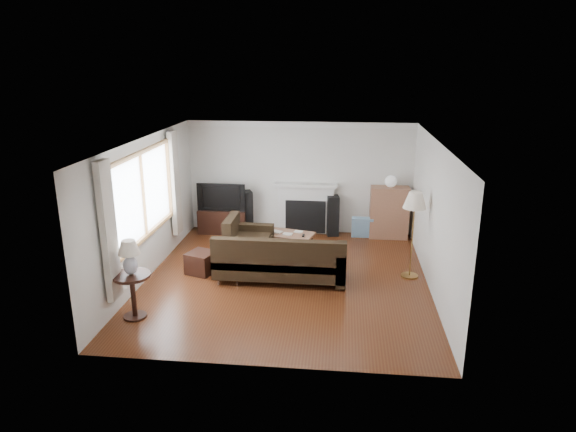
# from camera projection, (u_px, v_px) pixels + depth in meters

# --- Properties ---
(room) EXTENTS (5.10, 5.60, 2.54)m
(room) POSITION_uv_depth(u_px,v_px,m) (286.00, 213.00, 8.86)
(room) COLOR #532612
(room) RESTS_ON ground
(window) EXTENTS (0.12, 2.74, 1.54)m
(window) POSITION_uv_depth(u_px,v_px,m) (144.00, 195.00, 8.83)
(window) COLOR brown
(window) RESTS_ON room
(curtain_near) EXTENTS (0.10, 0.35, 2.10)m
(curtain_near) POSITION_uv_depth(u_px,v_px,m) (108.00, 232.00, 7.42)
(curtain_near) COLOR beige
(curtain_near) RESTS_ON room
(curtain_far) EXTENTS (0.10, 0.35, 2.10)m
(curtain_far) POSITION_uv_depth(u_px,v_px,m) (175.00, 183.00, 10.31)
(curtain_far) COLOR beige
(curtain_far) RESTS_ON room
(fireplace) EXTENTS (1.40, 0.26, 1.15)m
(fireplace) POSITION_uv_depth(u_px,v_px,m) (306.00, 208.00, 11.55)
(fireplace) COLOR white
(fireplace) RESTS_ON room
(tv_stand) EXTENTS (1.08, 0.49, 0.54)m
(tv_stand) POSITION_uv_depth(u_px,v_px,m) (223.00, 221.00, 11.67)
(tv_stand) COLOR black
(tv_stand) RESTS_ON ground
(television) EXTENTS (1.08, 0.14, 0.62)m
(television) POSITION_uv_depth(u_px,v_px,m) (222.00, 196.00, 11.50)
(television) COLOR black
(television) RESTS_ON tv_stand
(speaker_left) EXTENTS (0.37, 0.40, 0.96)m
(speaker_left) POSITION_uv_depth(u_px,v_px,m) (246.00, 212.00, 11.60)
(speaker_left) COLOR black
(speaker_left) RESTS_ON ground
(speaker_right) EXTENTS (0.30, 0.34, 0.90)m
(speaker_right) POSITION_uv_depth(u_px,v_px,m) (333.00, 216.00, 11.44)
(speaker_right) COLOR black
(speaker_right) RESTS_ON ground
(bookshelf) EXTENTS (0.83, 0.39, 1.14)m
(bookshelf) POSITION_uv_depth(u_px,v_px,m) (389.00, 212.00, 11.25)
(bookshelf) COLOR #925E44
(bookshelf) RESTS_ON ground
(globe_lamp) EXTENTS (0.25, 0.25, 0.25)m
(globe_lamp) POSITION_uv_depth(u_px,v_px,m) (391.00, 181.00, 11.05)
(globe_lamp) COLOR white
(globe_lamp) RESTS_ON bookshelf
(sectional_sofa) EXTENTS (2.51, 1.84, 0.81)m
(sectional_sofa) POSITION_uv_depth(u_px,v_px,m) (281.00, 258.00, 9.11)
(sectional_sofa) COLOR black
(sectional_sofa) RESTS_ON ground
(coffee_table) EXTENTS (1.14, 0.80, 0.40)m
(coffee_table) POSITION_uv_depth(u_px,v_px,m) (288.00, 242.00, 10.49)
(coffee_table) COLOR brown
(coffee_table) RESTS_ON ground
(footstool) EXTENTS (0.60, 0.60, 0.40)m
(footstool) POSITION_uv_depth(u_px,v_px,m) (202.00, 262.00, 9.46)
(footstool) COLOR black
(footstool) RESTS_ON ground
(floor_lamp) EXTENTS (0.42, 0.42, 1.59)m
(floor_lamp) POSITION_uv_depth(u_px,v_px,m) (412.00, 235.00, 9.11)
(floor_lamp) COLOR #A67939
(floor_lamp) RESTS_ON ground
(side_table) EXTENTS (0.57, 0.57, 0.71)m
(side_table) POSITION_uv_depth(u_px,v_px,m) (133.00, 296.00, 7.77)
(side_table) COLOR black
(side_table) RESTS_ON ground
(table_lamp) EXTENTS (0.33, 0.33, 0.53)m
(table_lamp) POSITION_uv_depth(u_px,v_px,m) (130.00, 258.00, 7.59)
(table_lamp) COLOR silver
(table_lamp) RESTS_ON side_table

